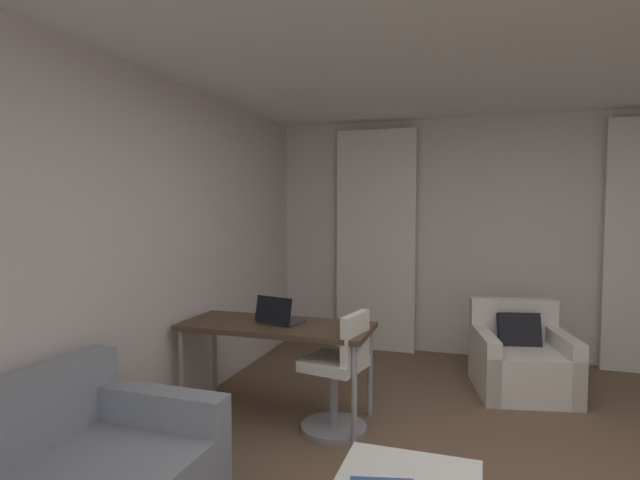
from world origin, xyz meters
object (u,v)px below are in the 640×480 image
at_px(armchair, 521,362).
at_px(desk_chair, 339,378).
at_px(desk, 276,331).
at_px(laptop, 279,318).

height_order(armchair, desk_chair, desk_chair).
relative_size(desk, desk_chair, 1.66).
relative_size(armchair, desk, 0.64).
xyz_separation_m(desk, laptop, (0.02, 0.01, 0.11)).
relative_size(desk_chair, laptop, 2.38).
height_order(desk, desk_chair, desk_chair).
bearing_deg(desk_chair, desk, 169.37).
distance_m(armchair, desk, 2.22).
bearing_deg(desk_chair, laptop, 167.80).
distance_m(armchair, laptop, 2.22).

